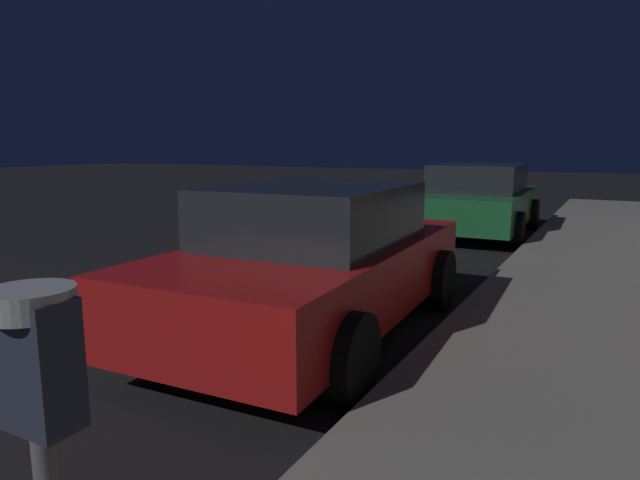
{
  "coord_description": "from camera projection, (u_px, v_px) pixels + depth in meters",
  "views": [
    {
      "loc": [
        5.39,
        -1.01,
        1.8
      ],
      "look_at": [
        3.99,
        1.57,
        1.3
      ],
      "focal_mm": 31.07,
      "sensor_mm": 36.0,
      "label": 1
    }
  ],
  "objects": [
    {
      "name": "parking_meter",
      "position": [
        42.0,
        428.0,
        1.25
      ],
      "size": [
        0.19,
        0.19,
        1.35
      ],
      "color": "#59595B",
      "rests_on": "sidewalk"
    },
    {
      "name": "car_red",
      "position": [
        315.0,
        260.0,
        5.34
      ],
      "size": [
        2.18,
        4.19,
        1.43
      ],
      "color": "maroon",
      "rests_on": "ground"
    },
    {
      "name": "car_green",
      "position": [
        478.0,
        200.0,
        11.23
      ],
      "size": [
        2.2,
        4.13,
        1.43
      ],
      "color": "#19592D",
      "rests_on": "ground"
    }
  ]
}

